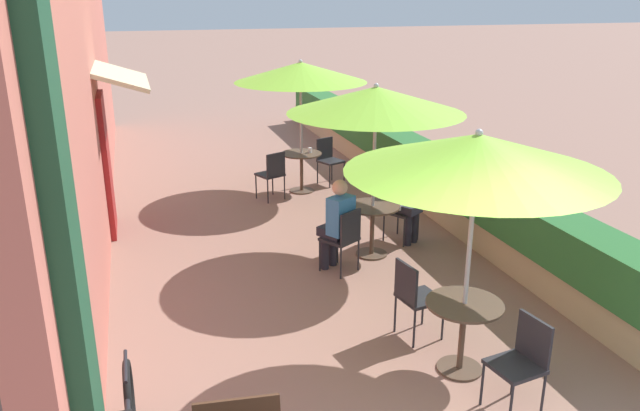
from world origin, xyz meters
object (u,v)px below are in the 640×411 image
cafe_chair_near_right (414,293)px  patio_umbrella_mid (376,100)px  cafe_chair_mid_right (397,206)px  cafe_chair_near_left (523,358)px  cafe_chair_far_right (272,172)px  patio_table_far (302,164)px  cafe_chair_far_left (328,157)px  seated_patron_mid_left (337,221)px  coffee_cup_far (310,150)px  patio_umbrella_near (477,154)px  patio_table_near (463,323)px  seated_patron_mid_right (404,197)px  patio_table_mid (372,220)px  patio_umbrella_far (301,72)px  cafe_chair_mid_left (344,236)px

cafe_chair_near_right → patio_umbrella_mid: (0.39, 2.19, 1.65)m
cafe_chair_near_right → cafe_chair_mid_right: bearing=150.6°
cafe_chair_near_left → cafe_chair_far_right: 6.37m
cafe_chair_near_right → patio_table_far: (0.23, 5.30, -0.01)m
cafe_chair_near_left → cafe_chair_far_left: 7.03m
seated_patron_mid_left → coffee_cup_far: bearing=48.5°
seated_patron_mid_left → cafe_chair_far_left: 3.95m
patio_umbrella_near → seated_patron_mid_left: size_ratio=1.91×
cafe_chair_far_right → coffee_cup_far: bearing=0.2°
patio_table_near → patio_umbrella_near: 1.66m
cafe_chair_mid_right → cafe_chair_far_left: bearing=-119.4°
seated_patron_mid_right → patio_table_far: 2.89m
cafe_chair_near_right → seated_patron_mid_left: (-0.23, 1.85, 0.17)m
patio_table_mid → coffee_cup_far: 3.11m
patio_table_near → cafe_chair_far_right: cafe_chair_far_right is taller
patio_umbrella_far → cafe_chair_far_right: bearing=-151.0°
cafe_chair_mid_right → patio_umbrella_mid: bearing=6.2°
coffee_cup_far → patio_table_far: bearing=174.9°
cafe_chair_far_left → cafe_chair_far_right: (-1.24, -0.69, 0.00)m
cafe_chair_near_right → seated_patron_mid_left: size_ratio=0.70×
patio_umbrella_mid → seated_patron_mid_right: 1.64m
cafe_chair_mid_right → cafe_chair_far_right: (-1.34, 2.34, 0.00)m
cafe_chair_mid_right → seated_patron_mid_right: (0.06, -0.10, 0.17)m
cafe_chair_near_right → seated_patron_mid_right: (1.01, 2.52, 0.17)m
patio_table_near → patio_umbrella_near: bearing=90.0°
patio_umbrella_mid → cafe_chair_far_left: bearing=82.4°
patio_umbrella_mid → coffee_cup_far: (-0.00, 3.10, -1.40)m
cafe_chair_near_right → patio_table_mid: bearing=160.5°
cafe_chair_mid_right → cafe_chair_far_right: 2.70m
patio_table_far → cafe_chair_far_left: size_ratio=0.84×
patio_table_mid → seated_patron_mid_right: (0.62, 0.34, 0.18)m
cafe_chair_near_left → cafe_chair_near_right: (-0.38, 1.37, 0.00)m
cafe_chair_near_left → cafe_chair_mid_left: bearing=0.7°
patio_umbrella_near → seated_patron_mid_left: 2.97m
patio_umbrella_mid → patio_umbrella_far: size_ratio=1.00×
cafe_chair_far_right → patio_table_far: bearing=6.2°
patio_table_far → cafe_chair_far_right: (-0.62, -0.34, 0.01)m
cafe_chair_near_right → patio_umbrella_far: (0.23, 5.30, 1.65)m
cafe_chair_near_left → cafe_chair_mid_right: same height
patio_table_near → cafe_chair_near_right: size_ratio=0.84×
cafe_chair_mid_left → cafe_chair_mid_right: 1.42m
cafe_chair_mid_right → cafe_chair_far_left: same height
cafe_chair_near_right → seated_patron_mid_right: bearing=148.8°
patio_table_near → patio_umbrella_mid: 3.32m
cafe_chair_near_left → cafe_chair_far_left: bearing=-13.2°
patio_table_mid → cafe_chair_mid_left: 0.71m
coffee_cup_far → cafe_chair_far_right: bearing=-156.9°
cafe_chair_mid_right → patio_table_mid: bearing=6.2°
patio_table_mid → cafe_chair_far_right: cafe_chair_far_right is taller
patio_umbrella_mid → cafe_chair_far_left: size_ratio=2.74×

